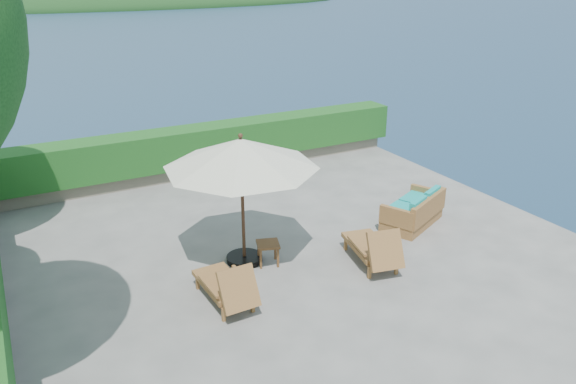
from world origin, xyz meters
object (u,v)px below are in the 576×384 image
side_table (268,247)px  wicker_loveseat (414,212)px  patio_umbrella (241,155)px  lounge_left (227,285)px  lounge_right (374,247)px

side_table → wicker_loveseat: size_ratio=0.29×
patio_umbrella → side_table: (0.37, -0.32, -1.84)m
lounge_left → lounge_right: bearing=-3.3°
patio_umbrella → wicker_loveseat: size_ratio=1.97×
patio_umbrella → lounge_left: patio_umbrella is taller
lounge_left → wicker_loveseat: 5.04m
patio_umbrella → side_table: 1.91m
lounge_right → lounge_left: bearing=-169.5°
lounge_right → wicker_loveseat: 2.19m
wicker_loveseat → lounge_left: bearing=166.5°
wicker_loveseat → patio_umbrella: bearing=151.4°
side_table → wicker_loveseat: bearing=0.9°
lounge_left → wicker_loveseat: lounge_left is taller
patio_umbrella → side_table: size_ratio=6.67×
patio_umbrella → wicker_loveseat: 4.49m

